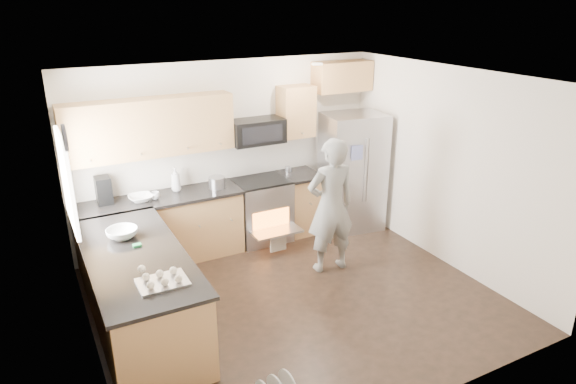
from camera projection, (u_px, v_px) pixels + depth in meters
ground at (296, 299)px, 6.13m from camera, size 4.50×4.50×0.00m
room_shell at (293, 166)px, 5.54m from camera, size 4.54×4.04×2.62m
back_cabinet_run at (197, 187)px, 6.98m from camera, size 4.45×0.64×2.50m
peninsula at (139, 292)px, 5.41m from camera, size 0.96×2.36×1.03m
stove_range at (261, 196)px, 7.44m from camera, size 0.76×0.97×1.79m
refrigerator at (352, 172)px, 7.79m from camera, size 0.96×0.80×1.79m
person at (331, 206)px, 6.52m from camera, size 0.68×0.48×1.78m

